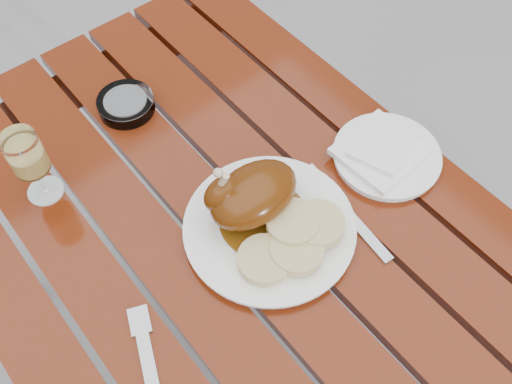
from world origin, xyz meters
TOP-DOWN VIEW (x-y plane):
  - ground at (0.00, 0.00)m, footprint 60.00×60.00m
  - table at (0.00, 0.00)m, footprint 0.80×1.20m
  - dinner_plate at (0.05, -0.03)m, footprint 0.35×0.35m
  - roast_duck at (0.04, 0.01)m, footprint 0.16×0.16m
  - bread_dumplings at (0.06, -0.08)m, footprint 0.19×0.13m
  - wine_glass at (-0.20, 0.28)m, footprint 0.08×0.08m
  - side_plate at (0.31, -0.05)m, footprint 0.23×0.23m
  - napkin at (0.30, -0.04)m, footprint 0.15×0.14m
  - ashtray at (0.01, 0.36)m, footprint 0.14×0.14m
  - fork at (-0.23, -0.09)m, footprint 0.08×0.16m
  - knife at (0.17, -0.10)m, footprint 0.04×0.19m

SIDE VIEW (x-z plane):
  - ground at x=0.00m, z-range 0.00..0.00m
  - table at x=0.00m, z-range 0.00..0.75m
  - fork at x=-0.23m, z-range 0.75..0.76m
  - knife at x=0.17m, z-range 0.75..0.76m
  - side_plate at x=0.31m, z-range 0.75..0.77m
  - dinner_plate at x=0.05m, z-range 0.75..0.77m
  - ashtray at x=0.01m, z-range 0.75..0.78m
  - napkin at x=0.30m, z-range 0.77..0.78m
  - bread_dumplings at x=0.06m, z-range 0.77..0.80m
  - roast_duck at x=0.04m, z-range 0.75..0.87m
  - wine_glass at x=-0.20m, z-range 0.75..0.90m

